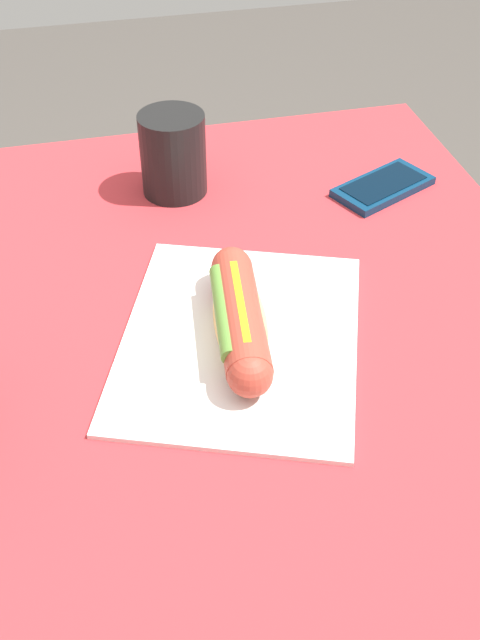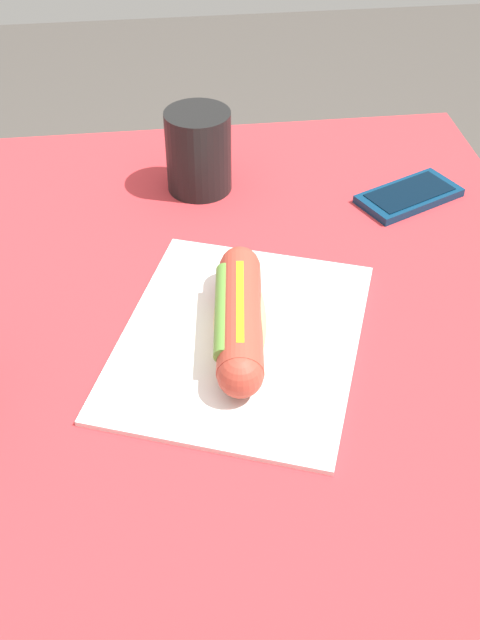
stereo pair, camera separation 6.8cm
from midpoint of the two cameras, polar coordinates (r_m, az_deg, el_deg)
The scene contains 5 objects.
dining_table at distance 0.95m, azimuth -0.65°, elevation -7.42°, with size 0.98×0.90×0.73m.
paper_wrapper at distance 0.84m, azimuth 2.29°, elevation -1.46°, with size 0.32×0.26×0.01m, color silver.
hot_dog at distance 0.82m, azimuth 2.29°, elevation 0.09°, with size 0.22×0.08×0.05m.
cell_phone at distance 1.10m, azimuth 14.21°, elevation 8.91°, with size 0.12×0.16×0.01m.
drinking_cup at distance 1.07m, azimuth -1.26°, elevation 12.39°, with size 0.09×0.09×0.11m, color black.
Camera 2 is at (-0.63, 0.03, 1.30)m, focal length 43.03 mm.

